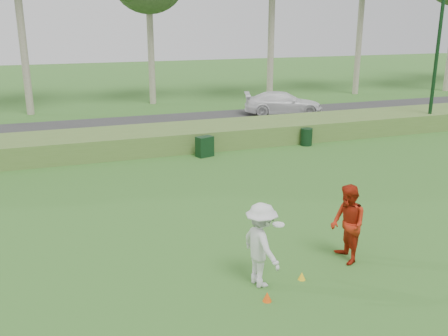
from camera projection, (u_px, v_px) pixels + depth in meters
name	position (u px, v px, depth m)	size (l,w,h in m)	color
ground	(279.00, 264.00, 12.12)	(120.00, 120.00, 0.00)	#2B6321
reed_strip	(166.00, 138.00, 22.82)	(80.00, 3.00, 0.90)	#4B702D
park_road	(145.00, 126.00, 27.45)	(80.00, 6.00, 0.06)	#2D2D2D
lamp_post	(441.00, 21.00, 24.91)	(0.70, 0.70, 8.18)	black
player_white	(261.00, 245.00, 10.92)	(0.98, 1.33, 1.92)	silver
player_red	(348.00, 224.00, 11.99)	(0.95, 0.74, 1.95)	#AA220E
cone_orange	(267.00, 297.00, 10.49)	(0.19, 0.19, 0.21)	#F8530D
cone_yellow	(302.00, 276.00, 11.35)	(0.17, 0.17, 0.19)	yellow
utility_cabinet	(205.00, 147.00, 21.41)	(0.70, 0.44, 0.88)	black
trash_bin	(306.00, 137.00, 23.31)	(0.54, 0.54, 0.81)	black
car_right	(283.00, 103.00, 30.43)	(1.92, 4.72, 1.37)	white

